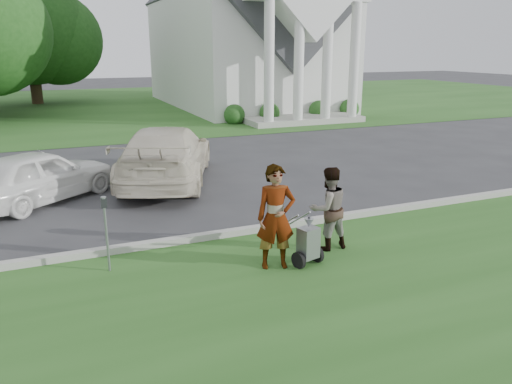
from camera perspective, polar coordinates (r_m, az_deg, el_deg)
ground at (r=10.10m, az=-0.88°, el=-6.00°), size 120.00×120.00×0.00m
grass_strip at (r=7.67m, az=7.72°, el=-13.75°), size 80.00×7.00×0.01m
church_lawn at (r=36.06m, az=-17.25°, el=9.42°), size 80.00×30.00×0.01m
curb at (r=10.55m, az=-2.00°, el=-4.58°), size 80.00×0.18×0.15m
church at (r=34.22m, az=-1.32°, el=19.75°), size 9.19×19.00×24.10m
tree_back at (r=38.69m, az=-24.48°, el=16.17°), size 9.61×7.60×8.89m
striping_cart at (r=9.07m, az=5.93°, el=-5.88°), size 0.69×1.12×0.97m
person_left at (r=8.76m, az=2.28°, el=-2.99°), size 0.77×0.60×1.88m
person_right at (r=9.71m, az=8.25°, el=-1.95°), size 0.81×0.64×1.63m
parking_meter_near at (r=8.99m, az=-16.79°, el=-3.64°), size 0.10×0.09×1.38m
car_b at (r=13.77m, az=-23.58°, el=1.69°), size 4.18×3.76×1.37m
car_c at (r=14.77m, az=-10.24°, el=4.25°), size 4.16×6.11×1.64m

